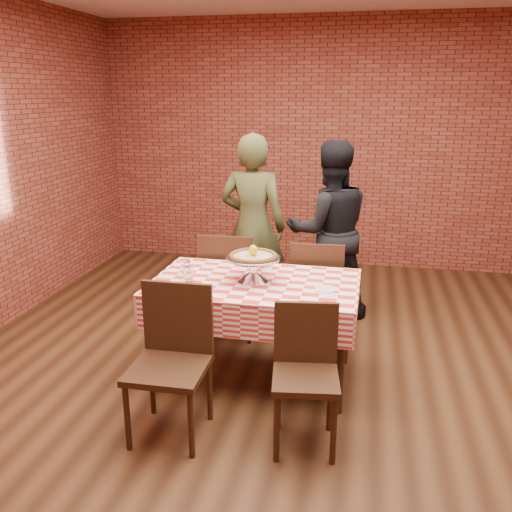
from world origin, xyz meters
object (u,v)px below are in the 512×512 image
chair_far_left (230,282)px  condiment_caddy (265,261)px  diner_olive (253,226)px  chair_near_right (305,382)px  water_glass_right (185,266)px  diner_black (329,231)px  water_glass_left (188,274)px  chair_near_left (168,367)px  chair_far_right (317,290)px  pizza (253,257)px  pizza_stand (253,269)px  table (255,330)px

chair_far_left → condiment_caddy: bearing=129.3°
condiment_caddy → diner_olive: bearing=85.4°
chair_near_right → diner_olive: diner_olive is taller
water_glass_right → diner_black: (0.98, 1.24, 0.01)m
water_glass_left → diner_black: diner_black is taller
diner_black → chair_near_left: bearing=52.0°
chair_far_right → diner_black: 0.70m
pizza → chair_far_right: size_ratio=0.38×
chair_near_right → chair_far_left: chair_far_left is taller
pizza_stand → condiment_caddy: size_ratio=3.14×
chair_near_left → water_glass_left: bearing=97.4°
chair_near_left → pizza_stand: bearing=66.0°
water_glass_right → water_glass_left: bearing=-64.7°
pizza_stand → condiment_caddy: (0.03, 0.29, -0.03)m
pizza_stand → chair_near_left: (-0.35, -0.82, -0.38)m
pizza_stand → chair_near_right: 0.99m
water_glass_left → water_glass_right: (-0.07, 0.16, 0.00)m
condiment_caddy → chair_far_left: 0.67m
condiment_caddy → chair_far_left: chair_far_left is taller
table → diner_olive: bearing=102.7°
condiment_caddy → chair_near_left: chair_near_left is taller
pizza → diner_olive: diner_olive is taller
pizza → chair_far_right: (0.40, 0.72, -0.49)m
chair_far_left → chair_far_right: chair_far_left is taller
water_glass_left → chair_near_right: water_glass_left is taller
pizza → chair_far_left: size_ratio=0.37×
table → diner_black: (0.43, 1.31, 0.45)m
pizza → water_glass_right: bearing=173.2°
pizza → chair_near_right: 1.03m
chair_far_right → water_glass_left: bearing=40.3°
table → chair_near_right: 0.89m
chair_far_right → diner_olive: bearing=-39.6°
water_glass_left → chair_far_left: 0.88m
table → diner_black: 1.45m
chair_far_right → diner_black: bearing=-98.0°
chair_near_left → chair_near_right: bearing=3.2°
pizza_stand → pizza: bearing=-153.4°
table → diner_olive: 1.33m
water_glass_right → diner_olive: bearing=76.4°
diner_olive → chair_near_left: bearing=92.2°
chair_far_left → water_glass_right: bearing=71.9°
chair_near_right → condiment_caddy: bearing=105.0°
pizza → table: bearing=-27.3°
water_glass_right → chair_far_left: chair_far_left is taller
chair_near_right → diner_black: (-0.03, 2.07, 0.39)m
chair_near_right → water_glass_left: bearing=136.5°
chair_near_left → chair_near_right: 0.83m
table → condiment_caddy: condiment_caddy is taller
condiment_caddy → chair_near_right: size_ratio=0.15×
table → chair_near_left: (-0.37, -0.81, 0.09)m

